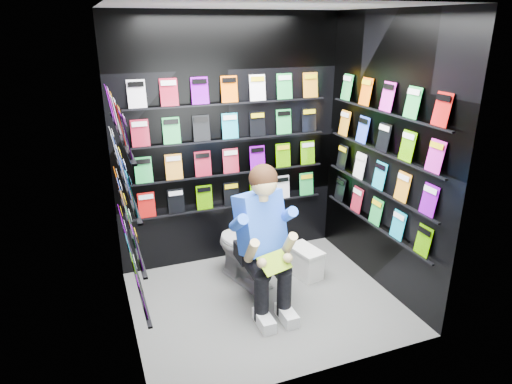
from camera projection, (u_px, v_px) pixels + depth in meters
name	position (u px, v px, depth m)	size (l,w,h in m)	color
floor	(265.00, 302.00, 4.32)	(2.40, 2.40, 0.00)	slate
ceiling	(267.00, 5.00, 3.41)	(2.40, 2.40, 0.00)	white
wall_back	(230.00, 143.00, 4.74)	(2.40, 0.04, 2.60)	black
wall_front	(323.00, 214.00, 2.99)	(2.40, 0.04, 2.60)	black
wall_left	(119.00, 188.00, 3.46)	(0.04, 2.00, 2.60)	black
wall_right	(384.00, 157.00, 4.26)	(0.04, 2.00, 2.60)	black
comics_back	(230.00, 144.00, 4.71)	(2.10, 0.06, 1.37)	red
comics_left	(123.00, 187.00, 3.47)	(0.06, 1.70, 1.37)	red
comics_right	(382.00, 157.00, 4.25)	(0.06, 1.70, 1.37)	red
toilet	(246.00, 248.00, 4.56)	(0.42, 0.75, 0.73)	white
longbox	(305.00, 263.00, 4.73)	(0.20, 0.37, 0.28)	silver
longbox_lid	(306.00, 250.00, 4.68)	(0.22, 0.39, 0.03)	silver
reader	(260.00, 223.00, 4.07)	(0.56, 0.82, 1.51)	blue
held_comic	(275.00, 263.00, 3.84)	(0.28, 0.01, 0.19)	green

